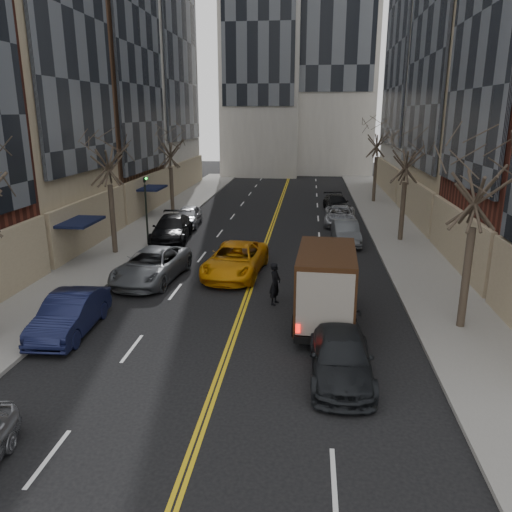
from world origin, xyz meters
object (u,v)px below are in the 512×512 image
Objects in this scene: observer_sedan at (341,356)px; ups_truck at (326,285)px; taxi at (235,260)px; pedestrian at (275,284)px.

ups_truck is at bearing 94.78° from observer_sedan.
ups_truck is 7.38m from taxi.
ups_truck is at bearing -112.80° from pedestrian.
observer_sedan is 6.63m from pedestrian.
ups_truck is 3.07× the size of pedestrian.
pedestrian is at bearing 112.12° from observer_sedan.
observer_sedan is 11.22m from taxi.
observer_sedan is 2.53× the size of pedestrian.
taxi is at bearing 130.47° from ups_truck.
pedestrian is (2.37, -3.97, 0.15)m from taxi.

